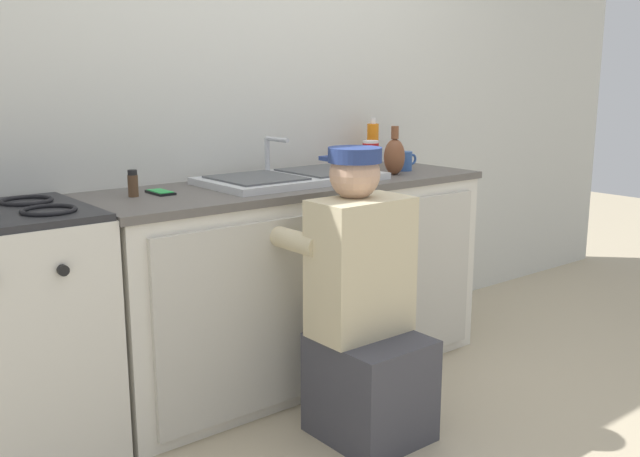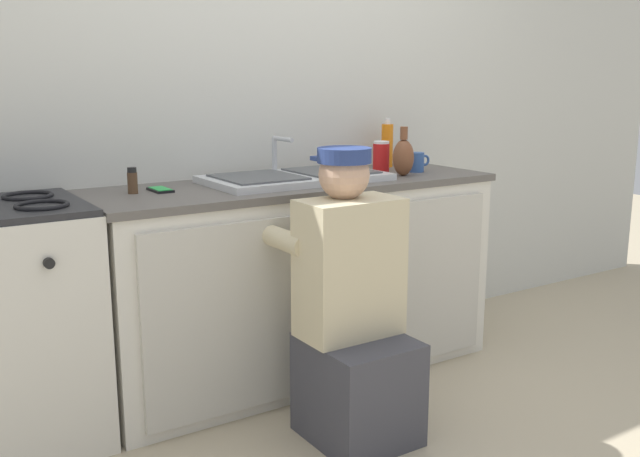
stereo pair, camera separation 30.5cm
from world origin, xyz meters
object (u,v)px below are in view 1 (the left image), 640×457
object	(u,v)px
sink_double_basin	(292,177)
stove_range	(8,338)
plumber_person	(364,319)
soda_cup_red	(370,156)
cell_phone	(160,192)
soap_bottle_orange	(373,144)
spice_bottle_pepper	(133,184)
vase_decorative	(394,156)
coffee_mug	(405,161)

from	to	relation	value
sink_double_basin	stove_range	size ratio (longest dim) A/B	0.86
plumber_person	soda_cup_red	world-z (taller)	plumber_person
cell_phone	plumber_person	bearing A→B (deg)	-55.95
soap_bottle_orange	spice_bottle_pepper	bearing A→B (deg)	-174.78
soap_bottle_orange	cell_phone	size ratio (longest dim) A/B	1.79
sink_double_basin	stove_range	bearing A→B (deg)	-179.90
soap_bottle_orange	spice_bottle_pepper	size ratio (longest dim) A/B	2.38
plumber_person	vase_decorative	xyz separation A→B (m)	(0.66, 0.52, 0.53)
sink_double_basin	plumber_person	size ratio (longest dim) A/B	0.72
coffee_mug	plumber_person	bearing A→B (deg)	-143.56
plumber_person	vase_decorative	bearing A→B (deg)	38.22
coffee_mug	sink_double_basin	bearing A→B (deg)	176.28
coffee_mug	stove_range	bearing A→B (deg)	178.77
coffee_mug	cell_phone	xyz separation A→B (m)	(-1.28, 0.10, -0.04)
stove_range	soda_cup_red	distance (m)	1.83
cell_phone	vase_decorative	size ratio (longest dim) A/B	0.61
soda_cup_red	cell_phone	world-z (taller)	soda_cup_red
sink_double_basin	soda_cup_red	distance (m)	0.51
soap_bottle_orange	spice_bottle_pepper	world-z (taller)	soap_bottle_orange
sink_double_basin	soap_bottle_orange	bearing A→B (deg)	15.75
coffee_mug	cell_phone	distance (m)	1.28
sink_double_basin	spice_bottle_pepper	distance (m)	0.72
stove_range	soda_cup_red	bearing A→B (deg)	1.15
spice_bottle_pepper	cell_phone	world-z (taller)	spice_bottle_pepper
sink_double_basin	spice_bottle_pepper	bearing A→B (deg)	175.18
soap_bottle_orange	soda_cup_red	world-z (taller)	soap_bottle_orange
coffee_mug	spice_bottle_pepper	world-z (taller)	spice_bottle_pepper
soap_bottle_orange	cell_phone	bearing A→B (deg)	-174.23
sink_double_basin	plumber_person	world-z (taller)	plumber_person
spice_bottle_pepper	cell_phone	size ratio (longest dim) A/B	0.75
cell_phone	vase_decorative	world-z (taller)	vase_decorative
stove_range	plumber_person	distance (m)	1.28
sink_double_basin	vase_decorative	world-z (taller)	vase_decorative
stove_range	vase_decorative	bearing A→B (deg)	-3.80
sink_double_basin	spice_bottle_pepper	xyz separation A→B (m)	(-0.72, 0.06, 0.03)
plumber_person	soap_bottle_orange	world-z (taller)	soap_bottle_orange
sink_double_basin	soap_bottle_orange	distance (m)	0.70
coffee_mug	soap_bottle_orange	world-z (taller)	soap_bottle_orange
coffee_mug	vase_decorative	xyz separation A→B (m)	(-0.15, -0.08, 0.04)
soap_bottle_orange	vase_decorative	distance (m)	0.34
plumber_person	cell_phone	size ratio (longest dim) A/B	7.89
sink_double_basin	stove_range	xyz separation A→B (m)	(-1.25, -0.00, -0.46)
plumber_person	cell_phone	bearing A→B (deg)	124.05
sink_double_basin	stove_range	world-z (taller)	sink_double_basin
plumber_person	soda_cup_red	distance (m)	1.06
cell_phone	vase_decorative	xyz separation A→B (m)	(1.13, -0.18, 0.08)
sink_double_basin	plumber_person	distance (m)	0.80
spice_bottle_pepper	soap_bottle_orange	bearing A→B (deg)	5.22
vase_decorative	coffee_mug	bearing A→B (deg)	27.39
coffee_mug	soda_cup_red	world-z (taller)	soda_cup_red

